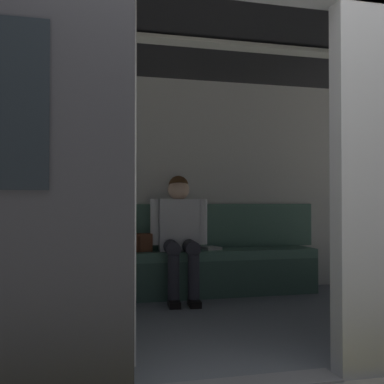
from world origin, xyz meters
name	(u,v)px	position (x,y,z in m)	size (l,w,h in m)	color
train_car	(172,121)	(0.08, -1.23, 1.53)	(6.40, 2.76, 2.31)	#ADAFB5
bench_seat	(157,263)	(0.00, -2.25, 0.35)	(3.23, 0.44, 0.45)	#4C7566
person_seated	(180,228)	(-0.21, -2.20, 0.67)	(0.55, 0.70, 1.18)	silver
handbag	(138,243)	(0.18, -2.30, 0.54)	(0.26, 0.15, 0.17)	brown
book	(211,248)	(-0.55, -2.32, 0.46)	(0.15, 0.22, 0.03)	silver
grab_pole_door	(133,174)	(0.48, -0.41, 1.09)	(0.04, 0.04, 2.17)	silver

